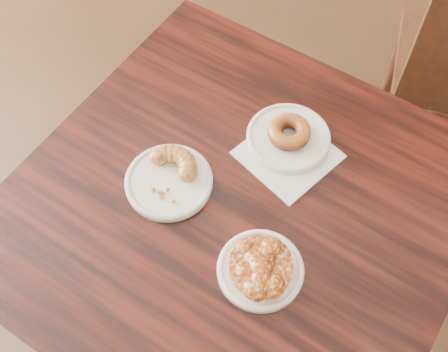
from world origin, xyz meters
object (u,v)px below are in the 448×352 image
at_px(glazed_donut, 289,132).
at_px(cruller_fragment, 168,176).
at_px(apple_fritter, 261,265).
at_px(cafe_table, 235,278).

bearing_deg(glazed_donut, cruller_fragment, -134.04).
distance_m(glazed_donut, cruller_fragment, 0.26).
bearing_deg(apple_fritter, cruller_fragment, 156.03).
height_order(cafe_table, glazed_donut, glazed_donut).
bearing_deg(cruller_fragment, glazed_donut, 45.96).
distance_m(cafe_table, apple_fritter, 0.43).
xyz_separation_m(cafe_table, apple_fritter, (0.09, -0.11, 0.41)).
bearing_deg(cafe_table, glazed_donut, 88.39).
height_order(glazed_donut, cruller_fragment, glazed_donut).
xyz_separation_m(cafe_table, glazed_donut, (0.04, 0.18, 0.41)).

